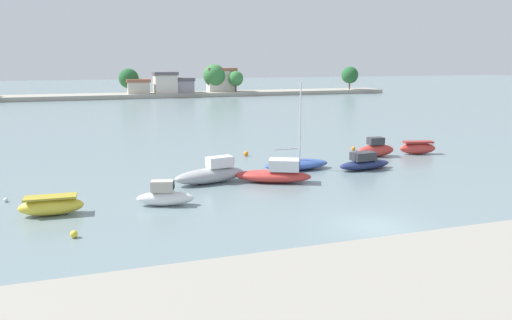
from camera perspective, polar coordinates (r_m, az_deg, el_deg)
The scene contains 15 objects.
ground_plane at distance 26.28m, azimuth 13.63°, elevation -7.50°, with size 400.00×400.00×0.00m, color slate.
moored_boat_0 at distance 29.45m, azimuth -22.72°, elevation -4.94°, with size 3.48×1.37×1.08m.
moored_boat_1 at distance 29.41m, azimuth -10.55°, elevation -4.15°, with size 3.51×1.80×1.51m.
moored_boat_2 at distance 34.31m, azimuth -5.22°, elevation -1.61°, with size 5.46×2.61×1.79m.
moored_boat_3 at distance 34.35m, azimuth 2.27°, elevation -1.59°, with size 5.58×3.72×1.65m.
moored_boat_4 at distance 38.40m, azimuth 4.75°, elevation -0.50°, with size 5.30×2.02×6.77m.
moored_boat_5 at distance 39.23m, azimuth 12.50°, elevation -0.32°, with size 4.65×1.81×1.39m.
moored_boat_6 at distance 44.69m, azimuth 13.78°, elevation 1.25°, with size 3.49×1.30×1.72m.
moored_boat_7 at distance 46.91m, azimuth 18.30°, elevation 1.35°, with size 3.47×1.70×1.19m.
mooring_buoy_0 at distance 47.28m, azimuth 11.26°, elevation 1.32°, with size 0.38×0.38×0.38m, color orange.
mooring_buoy_1 at distance 52.88m, azimuth 19.81°, elevation 1.86°, with size 0.26×0.26×0.26m, color white.
mooring_buoy_2 at distance 33.35m, azimuth -27.09°, elevation -4.15°, with size 0.26×0.26×0.26m, color white.
mooring_buoy_3 at distance 25.50m, azimuth -20.42°, elevation -8.08°, with size 0.36×0.36×0.36m, color yellow.
mooring_buoy_4 at distance 43.72m, azimuth -1.18°, elevation 0.75°, with size 0.43×0.43×0.43m, color orange.
distant_shoreline at distance 115.16m, azimuth -10.62°, elevation 8.24°, with size 114.78×8.45×7.37m.
Camera 1 is at (-13.47, -20.91, 8.46)m, focal length 34.39 mm.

